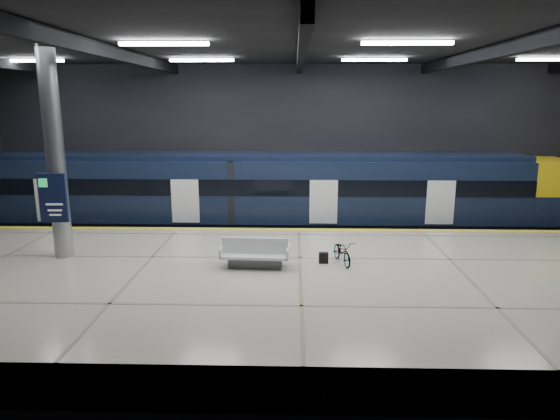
{
  "coord_description": "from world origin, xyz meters",
  "views": [
    {
      "loc": [
        -0.22,
        -17.02,
        6.27
      ],
      "look_at": [
        -0.74,
        1.5,
        2.2
      ],
      "focal_mm": 32.0,
      "sensor_mm": 36.0,
      "label": 1
    }
  ],
  "objects": [
    {
      "name": "train",
      "position": [
        -0.14,
        5.5,
        2.06
      ],
      "size": [
        29.4,
        2.84,
        3.79
      ],
      "color": "black",
      "rests_on": "ground"
    },
    {
      "name": "pannier_bag",
      "position": [
        0.77,
        -1.51,
        1.28
      ],
      "size": [
        0.3,
        0.18,
        0.35
      ],
      "primitive_type": "cube",
      "rotation": [
        0.0,
        0.0,
        0.0
      ],
      "color": "black",
      "rests_on": "platform"
    },
    {
      "name": "room_shell",
      "position": [
        -0.0,
        0.0,
        5.72
      ],
      "size": [
        30.1,
        16.1,
        8.05
      ],
      "color": "black",
      "rests_on": "ground"
    },
    {
      "name": "ground",
      "position": [
        0.0,
        0.0,
        0.0
      ],
      "size": [
        30.0,
        30.0,
        0.0
      ],
      "primitive_type": "plane",
      "color": "black",
      "rests_on": "ground"
    },
    {
      "name": "platform",
      "position": [
        0.0,
        -2.5,
        0.55
      ],
      "size": [
        30.0,
        11.0,
        1.1
      ],
      "primitive_type": "cube",
      "color": "beige",
      "rests_on": "ground"
    },
    {
      "name": "info_column",
      "position": [
        -8.0,
        -1.03,
        4.46
      ],
      "size": [
        0.9,
        0.78,
        6.9
      ],
      "color": "#9EA0A5",
      "rests_on": "platform"
    },
    {
      "name": "safety_strip",
      "position": [
        0.0,
        2.75,
        1.11
      ],
      "size": [
        30.0,
        0.4,
        0.01
      ],
      "primitive_type": "cube",
      "color": "yellow",
      "rests_on": "platform"
    },
    {
      "name": "bench",
      "position": [
        -1.43,
        -1.95,
        1.44
      ],
      "size": [
        2.21,
        1.01,
        0.96
      ],
      "rotation": [
        0.0,
        0.0,
        -0.05
      ],
      "color": "#595B60",
      "rests_on": "platform"
    },
    {
      "name": "bicycle",
      "position": [
        1.37,
        -1.51,
        1.49
      ],
      "size": [
        0.88,
        1.58,
        0.78
      ],
      "primitive_type": "imported",
      "rotation": [
        0.0,
        0.0,
        0.25
      ],
      "color": "#99999E",
      "rests_on": "platform"
    },
    {
      "name": "rails",
      "position": [
        0.0,
        5.5,
        0.08
      ],
      "size": [
        30.0,
        1.52,
        0.16
      ],
      "color": "gray",
      "rests_on": "ground"
    }
  ]
}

